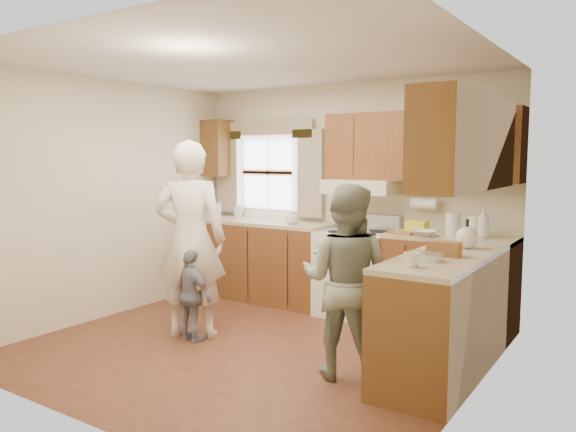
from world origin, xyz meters
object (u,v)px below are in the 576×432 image
Objects in this scene: stove at (357,272)px; woman_right at (346,281)px; woman_left at (190,239)px; child at (192,296)px.

woman_right is (0.68, -1.57, 0.28)m from stove.
woman_left is at bearing -123.61° from stove.
woman_left is 1.68m from woman_right.
stove is at bearing -111.80° from child.
woman_right is 1.75× the size of child.
stove is 1.73m from woman_right.
woman_right is 1.59m from child.
woman_left reaches higher than woman_right.
woman_right reaches higher than child.
woman_right reaches higher than stove.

